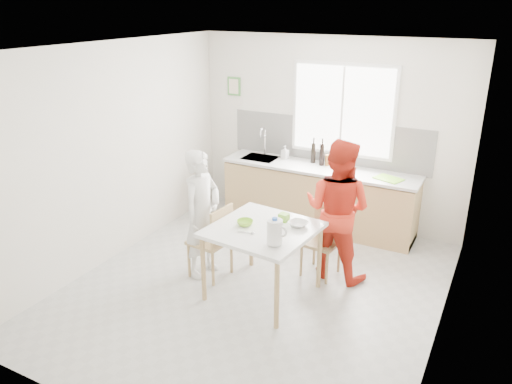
# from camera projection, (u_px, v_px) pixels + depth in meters

# --- Properties ---
(ground) EXTENTS (4.50, 4.50, 0.00)m
(ground) POSITION_uv_depth(u_px,v_px,m) (256.00, 288.00, 5.81)
(ground) COLOR #B7B7B2
(ground) RESTS_ON ground
(room_shell) EXTENTS (4.50, 4.50, 4.50)m
(room_shell) POSITION_uv_depth(u_px,v_px,m) (256.00, 152.00, 5.22)
(room_shell) COLOR silver
(room_shell) RESTS_ON ground
(window) EXTENTS (1.50, 0.06, 1.30)m
(window) POSITION_uv_depth(u_px,v_px,m) (343.00, 110.00, 6.95)
(window) COLOR white
(window) RESTS_ON room_shell
(backsplash) EXTENTS (3.00, 0.02, 0.65)m
(backsplash) POSITION_uv_depth(u_px,v_px,m) (328.00, 141.00, 7.22)
(backsplash) COLOR white
(backsplash) RESTS_ON room_shell
(picture_frame) EXTENTS (0.22, 0.03, 0.28)m
(picture_frame) POSITION_uv_depth(u_px,v_px,m) (234.00, 86.00, 7.64)
(picture_frame) COLOR #498F41
(picture_frame) RESTS_ON room_shell
(kitchen_counter) EXTENTS (2.84, 0.64, 1.37)m
(kitchen_counter) POSITION_uv_depth(u_px,v_px,m) (318.00, 199.00, 7.27)
(kitchen_counter) COLOR tan
(kitchen_counter) RESTS_ON ground
(dining_table) EXTENTS (1.17, 1.17, 0.82)m
(dining_table) POSITION_uv_depth(u_px,v_px,m) (263.00, 235.00, 5.45)
(dining_table) COLOR white
(dining_table) RESTS_ON ground
(chair_left) EXTENTS (0.46, 0.46, 0.92)m
(chair_left) POSITION_uv_depth(u_px,v_px,m) (214.00, 238.00, 5.88)
(chair_left) COLOR tan
(chair_left) RESTS_ON ground
(chair_far) EXTENTS (0.43, 0.43, 0.86)m
(chair_far) POSITION_uv_depth(u_px,v_px,m) (324.00, 237.00, 6.00)
(chair_far) COLOR tan
(chair_far) RESTS_ON ground
(person_white) EXTENTS (0.43, 0.60, 1.56)m
(person_white) POSITION_uv_depth(u_px,v_px,m) (202.00, 214.00, 5.87)
(person_white) COLOR white
(person_white) RESTS_ON ground
(person_red) EXTENTS (0.89, 0.72, 1.70)m
(person_red) POSITION_uv_depth(u_px,v_px,m) (337.00, 210.00, 5.81)
(person_red) COLOR red
(person_red) RESTS_ON ground
(bowl_green) EXTENTS (0.20, 0.20, 0.06)m
(bowl_green) POSITION_uv_depth(u_px,v_px,m) (245.00, 223.00, 5.47)
(bowl_green) COLOR #8FD230
(bowl_green) RESTS_ON dining_table
(bowl_white) EXTENTS (0.23, 0.23, 0.05)m
(bowl_white) POSITION_uv_depth(u_px,v_px,m) (298.00, 224.00, 5.45)
(bowl_white) COLOR silver
(bowl_white) RESTS_ON dining_table
(milk_jug) EXTENTS (0.22, 0.16, 0.28)m
(milk_jug) POSITION_uv_depth(u_px,v_px,m) (275.00, 232.00, 4.98)
(milk_jug) COLOR white
(milk_jug) RESTS_ON dining_table
(green_box) EXTENTS (0.11, 0.11, 0.09)m
(green_box) POSITION_uv_depth(u_px,v_px,m) (284.00, 217.00, 5.57)
(green_box) COLOR #73BD2B
(green_box) RESTS_ON dining_table
(spoon) EXTENTS (0.16, 0.05, 0.01)m
(spoon) POSITION_uv_depth(u_px,v_px,m) (245.00, 232.00, 5.28)
(spoon) COLOR #A5A5AA
(spoon) RESTS_ON dining_table
(cutting_board) EXTENTS (0.42, 0.36, 0.01)m
(cutting_board) POSITION_uv_depth(u_px,v_px,m) (389.00, 179.00, 6.59)
(cutting_board) COLOR #83D932
(cutting_board) RESTS_ON kitchen_counter
(wine_bottle_a) EXTENTS (0.07, 0.07, 0.32)m
(wine_bottle_a) POSITION_uv_depth(u_px,v_px,m) (322.00, 154.00, 7.10)
(wine_bottle_a) COLOR black
(wine_bottle_a) RESTS_ON kitchen_counter
(wine_bottle_b) EXTENTS (0.07, 0.07, 0.30)m
(wine_bottle_b) POSITION_uv_depth(u_px,v_px,m) (313.00, 153.00, 7.22)
(wine_bottle_b) COLOR black
(wine_bottle_b) RESTS_ON kitchen_counter
(jar_amber) EXTENTS (0.06, 0.06, 0.16)m
(jar_amber) POSITION_uv_depth(u_px,v_px,m) (327.00, 160.00, 7.12)
(jar_amber) COLOR brown
(jar_amber) RESTS_ON kitchen_counter
(soap_bottle) EXTENTS (0.10, 0.10, 0.20)m
(soap_bottle) POSITION_uv_depth(u_px,v_px,m) (285.00, 152.00, 7.42)
(soap_bottle) COLOR #999999
(soap_bottle) RESTS_ON kitchen_counter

